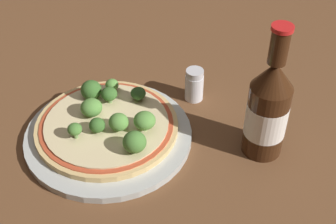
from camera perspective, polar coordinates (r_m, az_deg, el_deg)
name	(u,v)px	position (r m, az deg, el deg)	size (l,w,h in m)	color
ground_plane	(115,133)	(0.77, -6.46, -2.54)	(3.00, 3.00, 0.00)	brown
plate	(109,135)	(0.76, -7.24, -2.83)	(0.27, 0.27, 0.01)	#B2B7B2
pizza	(107,127)	(0.76, -7.43, -1.83)	(0.23, 0.23, 0.01)	tan
broccoli_floret_0	(135,142)	(0.69, -4.10, -3.67)	(0.04, 0.04, 0.03)	#6B8E51
broccoli_floret_1	(91,90)	(0.80, -9.35, 2.68)	(0.04, 0.04, 0.03)	#6B8E51
broccoli_floret_2	(145,121)	(0.72, -2.87, -1.05)	(0.03, 0.03, 0.03)	#6B8E51
broccoli_floret_3	(119,122)	(0.73, -6.04, -1.24)	(0.03, 0.03, 0.03)	#6B8E51
broccoli_floret_4	(97,125)	(0.73, -8.63, -1.61)	(0.03, 0.03, 0.02)	#6B8E51
broccoli_floret_5	(91,108)	(0.76, -9.32, 0.54)	(0.04, 0.04, 0.03)	#6B8E51
broccoli_floret_6	(110,94)	(0.78, -7.14, 2.19)	(0.03, 0.03, 0.03)	#6B8E51
broccoli_floret_7	(75,129)	(0.72, -11.30, -2.11)	(0.02, 0.02, 0.03)	#6B8E51
broccoli_floret_8	(138,93)	(0.78, -3.65, 2.28)	(0.03, 0.03, 0.02)	#6B8E51
broccoli_floret_9	(112,85)	(0.81, -6.85, 3.30)	(0.02, 0.02, 0.02)	#6B8E51
beer_bottle	(268,109)	(0.70, 12.08, 0.39)	(0.06, 0.06, 0.22)	#381E0F
pepper_shaker	(194,85)	(0.82, 3.22, 3.34)	(0.03, 0.03, 0.06)	silver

